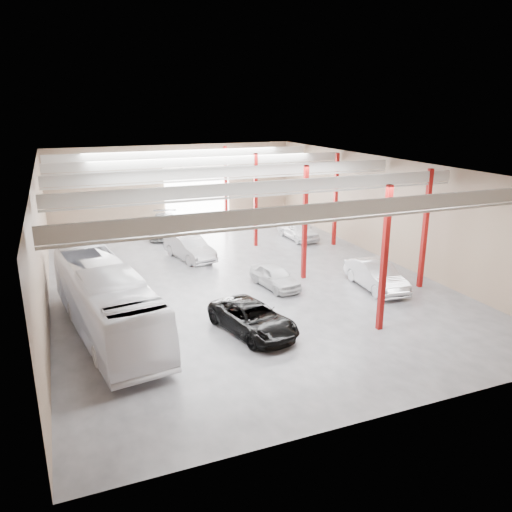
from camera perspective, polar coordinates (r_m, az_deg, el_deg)
depot_shell at (r=30.93m, az=-2.54°, el=6.81°), size 22.12×32.12×7.06m
coach_bus at (r=24.42m, az=-16.75°, el=-4.90°), size 4.33×11.93×3.25m
black_sedan at (r=23.77m, az=-0.35°, el=-7.13°), size 3.49×5.55×1.43m
car_row_a at (r=29.50m, az=2.18°, el=-2.35°), size 2.12×4.10×1.34m
car_row_b at (r=35.09m, az=-7.59°, el=0.93°), size 2.83×5.22×1.63m
car_row_c at (r=41.94m, az=-10.43°, el=3.47°), size 3.60×6.11×1.66m
car_right_near at (r=30.06m, az=13.55°, el=-2.16°), size 2.12×5.07×1.63m
car_right_far at (r=40.30m, az=4.79°, el=3.07°), size 1.94×4.65×1.57m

